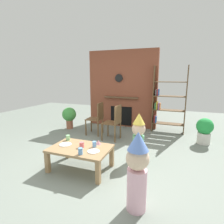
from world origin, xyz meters
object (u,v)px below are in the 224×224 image
at_px(bookshelf, 167,102).
at_px(paper_plate_front, 94,151).
at_px(paper_cup_near_right, 82,145).
at_px(potted_plant_tall, 204,130).
at_px(paper_plate_rear, 65,144).
at_px(coffee_table, 80,151).
at_px(birthday_cake_slice, 98,142).
at_px(child_in_pink, 138,136).
at_px(paper_cup_center, 94,144).
at_px(paper_cup_far_left, 80,151).
at_px(paper_cup_near_left, 68,138).
at_px(child_with_cone_hat, 137,170).
at_px(potted_plant_short, 69,116).
at_px(dining_chair_left, 97,117).
at_px(dining_chair_middle, 115,120).

relative_size(bookshelf, paper_plate_front, 9.58).
xyz_separation_m(paper_cup_near_right, potted_plant_tall, (2.15, 2.08, -0.10)).
bearing_deg(paper_plate_rear, coffee_table, -1.94).
distance_m(bookshelf, paper_cup_near_right, 3.02).
relative_size(bookshelf, birthday_cake_slice, 19.00).
xyz_separation_m(child_in_pink, potted_plant_tall, (1.31, 1.40, -0.14)).
height_order(coffee_table, birthday_cake_slice, birthday_cake_slice).
xyz_separation_m(paper_cup_near_right, paper_plate_front, (0.27, -0.09, -0.04)).
xyz_separation_m(paper_plate_rear, child_in_pink, (1.17, 0.69, 0.08)).
xyz_separation_m(paper_cup_center, paper_cup_far_left, (-0.07, -0.35, 0.00)).
xyz_separation_m(paper_cup_near_left, child_with_cone_hat, (1.53, -0.84, 0.07)).
xyz_separation_m(paper_cup_near_right, paper_cup_far_left, (0.12, -0.25, 0.01)).
bearing_deg(paper_cup_near_left, potted_plant_short, 123.18).
bearing_deg(birthday_cake_slice, paper_plate_front, -79.24).
height_order(paper_cup_near_left, paper_cup_far_left, paper_cup_far_left).
distance_m(birthday_cake_slice, potted_plant_short, 2.57).
xyz_separation_m(paper_plate_front, potted_plant_tall, (1.88, 2.18, -0.06)).
xyz_separation_m(paper_cup_far_left, potted_plant_tall, (2.03, 2.34, -0.11)).
bearing_deg(potted_plant_tall, paper_plate_rear, -139.98).
bearing_deg(birthday_cake_slice, paper_cup_far_left, -100.22).
xyz_separation_m(dining_chair_left, potted_plant_tall, (2.70, 0.27, -0.16)).
bearing_deg(paper_plate_front, bookshelf, 71.61).
height_order(paper_cup_far_left, potted_plant_short, potted_plant_short).
bearing_deg(paper_cup_near_right, potted_plant_short, 128.40).
distance_m(coffee_table, birthday_cake_slice, 0.35).
relative_size(paper_plate_rear, child_in_pink, 0.23).
bearing_deg(paper_cup_far_left, coffee_table, 121.23).
bearing_deg(paper_cup_near_left, birthday_cake_slice, 1.29).
xyz_separation_m(child_with_cone_hat, child_in_pink, (-0.26, 1.30, -0.03)).
height_order(paper_cup_near_right, paper_cup_center, paper_cup_center).
bearing_deg(birthday_cake_slice, potted_plant_short, 135.23).
distance_m(paper_cup_near_left, dining_chair_left, 1.60).
bearing_deg(potted_plant_short, birthday_cake_slice, -44.77).
distance_m(paper_cup_near_left, dining_chair_middle, 1.43).
xyz_separation_m(bookshelf, paper_cup_near_left, (-1.63, -2.52, -0.43)).
bearing_deg(paper_cup_near_right, paper_plate_rear, -179.33).
relative_size(paper_cup_near_right, dining_chair_left, 0.10).
xyz_separation_m(bookshelf, birthday_cake_slice, (-1.00, -2.50, -0.44)).
relative_size(paper_cup_far_left, paper_plate_front, 0.53).
xyz_separation_m(bookshelf, coffee_table, (-1.23, -2.75, -0.54)).
bearing_deg(paper_plate_front, coffee_table, 164.73).
bearing_deg(dining_chair_middle, coffee_table, 91.53).
bearing_deg(paper_cup_center, potted_plant_tall, 45.52).
bearing_deg(paper_cup_center, child_with_cone_hat, -38.16).
bearing_deg(bookshelf, paper_plate_rear, -119.43).
distance_m(coffee_table, dining_chair_middle, 1.59).
distance_m(paper_cup_near_right, child_in_pink, 1.08).
bearing_deg(potted_plant_tall, paper_cup_center, -134.48).
relative_size(paper_cup_center, dining_chair_left, 0.11).
relative_size(birthday_cake_slice, child_with_cone_hat, 0.10).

